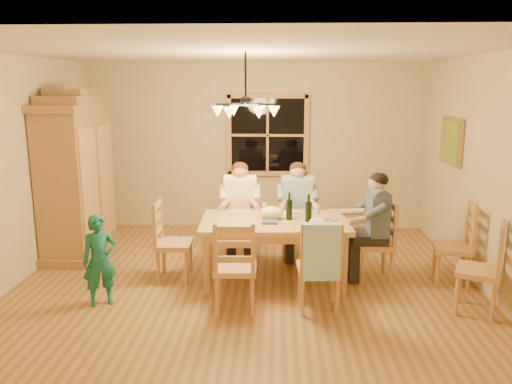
{
  "coord_description": "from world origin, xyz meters",
  "views": [
    {
      "loc": [
        0.36,
        -5.65,
        2.33
      ],
      "look_at": [
        0.11,
        0.1,
        1.11
      ],
      "focal_mm": 35.0,
      "sensor_mm": 36.0,
      "label": 1
    }
  ],
  "objects_px": {
    "armoire": "(77,180)",
    "child": "(100,260)",
    "chair_near_right": "(318,282)",
    "wine_bottle_b": "(309,208)",
    "chair_near_left": "(235,282)",
    "adult_plaid_man": "(297,198)",
    "adult_woman": "(240,198)",
    "dining_table": "(274,228)",
    "chair_spare_front": "(477,285)",
    "adult_slate_man": "(376,213)",
    "wine_bottle_a": "(289,206)",
    "chair_far_left": "(240,236)",
    "chair_spare_back": "(451,259)",
    "chair_far_right": "(297,236)",
    "chandelier": "(246,109)",
    "chair_end_left": "(175,256)",
    "chair_end_right": "(374,256)"
  },
  "relations": [
    {
      "from": "chair_near_left",
      "to": "chair_spare_front",
      "type": "xyz_separation_m",
      "value": [
        2.52,
        0.03,
        0.0
      ]
    },
    {
      "from": "adult_woman",
      "to": "chair_spare_front",
      "type": "bearing_deg",
      "value": 145.55
    },
    {
      "from": "chandelier",
      "to": "dining_table",
      "type": "bearing_deg",
      "value": 22.11
    },
    {
      "from": "chair_far_left",
      "to": "chair_near_left",
      "type": "bearing_deg",
      "value": 90.0
    },
    {
      "from": "chandelier",
      "to": "adult_slate_man",
      "type": "distance_m",
      "value": 1.99
    },
    {
      "from": "chair_spare_front",
      "to": "chair_end_left",
      "type": "bearing_deg",
      "value": 101.71
    },
    {
      "from": "chair_far_left",
      "to": "chair_spare_front",
      "type": "distance_m",
      "value": 3.06
    },
    {
      "from": "chair_far_right",
      "to": "chair_end_right",
      "type": "relative_size",
      "value": 1.0
    },
    {
      "from": "chair_near_left",
      "to": "adult_plaid_man",
      "type": "xyz_separation_m",
      "value": [
        0.71,
        1.68,
        0.54
      ]
    },
    {
      "from": "chandelier",
      "to": "armoire",
      "type": "distance_m",
      "value": 2.82
    },
    {
      "from": "chair_far_right",
      "to": "wine_bottle_a",
      "type": "xyz_separation_m",
      "value": [
        -0.13,
        -0.82,
        0.62
      ]
    },
    {
      "from": "chair_near_right",
      "to": "adult_slate_man",
      "type": "height_order",
      "value": "adult_slate_man"
    },
    {
      "from": "adult_woman",
      "to": "chair_spare_front",
      "type": "distance_m",
      "value": 3.1
    },
    {
      "from": "wine_bottle_b",
      "to": "chair_spare_back",
      "type": "distance_m",
      "value": 1.83
    },
    {
      "from": "chair_near_right",
      "to": "wine_bottle_b",
      "type": "bearing_deg",
      "value": 93.08
    },
    {
      "from": "armoire",
      "to": "adult_woman",
      "type": "distance_m",
      "value": 2.29
    },
    {
      "from": "chair_end_left",
      "to": "chair_spare_back",
      "type": "height_order",
      "value": "same"
    },
    {
      "from": "dining_table",
      "to": "adult_woman",
      "type": "distance_m",
      "value": 0.95
    },
    {
      "from": "chair_spare_back",
      "to": "chair_near_left",
      "type": "bearing_deg",
      "value": 117.64
    },
    {
      "from": "dining_table",
      "to": "adult_woman",
      "type": "height_order",
      "value": "adult_woman"
    },
    {
      "from": "chair_near_left",
      "to": "child",
      "type": "height_order",
      "value": "child"
    },
    {
      "from": "chair_far_left",
      "to": "child",
      "type": "xyz_separation_m",
      "value": [
        -1.4,
        -1.59,
        0.2
      ]
    },
    {
      "from": "wine_bottle_a",
      "to": "chair_spare_back",
      "type": "distance_m",
      "value": 2.04
    },
    {
      "from": "wine_bottle_b",
      "to": "chair_far_left",
      "type": "bearing_deg",
      "value": 134.79
    },
    {
      "from": "chair_far_right",
      "to": "child",
      "type": "distance_m",
      "value": 2.72
    },
    {
      "from": "dining_table",
      "to": "chair_far_left",
      "type": "bearing_deg",
      "value": 120.22
    },
    {
      "from": "armoire",
      "to": "child",
      "type": "xyz_separation_m",
      "value": [
        0.89,
        -1.69,
        -0.56
      ]
    },
    {
      "from": "chair_far_right",
      "to": "adult_woman",
      "type": "relative_size",
      "value": 1.13
    },
    {
      "from": "chair_end_right",
      "to": "chair_spare_front",
      "type": "xyz_separation_m",
      "value": [
        0.9,
        -0.87,
        0.0
      ]
    },
    {
      "from": "chair_spare_back",
      "to": "wine_bottle_a",
      "type": "bearing_deg",
      "value": 98.25
    },
    {
      "from": "wine_bottle_b",
      "to": "armoire",
      "type": "bearing_deg",
      "value": 162.92
    },
    {
      "from": "chair_near_left",
      "to": "chair_far_right",
      "type": "bearing_deg",
      "value": 64.8
    },
    {
      "from": "dining_table",
      "to": "chair_spare_back",
      "type": "height_order",
      "value": "chair_spare_back"
    },
    {
      "from": "chair_end_left",
      "to": "adult_slate_man",
      "type": "height_order",
      "value": "adult_slate_man"
    },
    {
      "from": "chair_end_left",
      "to": "adult_slate_man",
      "type": "relative_size",
      "value": 1.13
    },
    {
      "from": "chair_near_left",
      "to": "wine_bottle_a",
      "type": "height_order",
      "value": "wine_bottle_a"
    },
    {
      "from": "armoire",
      "to": "child",
      "type": "height_order",
      "value": "armoire"
    },
    {
      "from": "child",
      "to": "chair_end_right",
      "type": "bearing_deg",
      "value": -11.77
    },
    {
      "from": "chair_end_left",
      "to": "chair_end_right",
      "type": "bearing_deg",
      "value": 90.0
    },
    {
      "from": "chair_near_left",
      "to": "adult_plaid_man",
      "type": "distance_m",
      "value": 1.91
    },
    {
      "from": "dining_table",
      "to": "chair_spare_front",
      "type": "bearing_deg",
      "value": -21.09
    },
    {
      "from": "chair_spare_back",
      "to": "armoire",
      "type": "bearing_deg",
      "value": 89.04
    },
    {
      "from": "adult_slate_man",
      "to": "wine_bottle_a",
      "type": "height_order",
      "value": "adult_slate_man"
    },
    {
      "from": "chandelier",
      "to": "adult_slate_man",
      "type": "relative_size",
      "value": 0.88
    },
    {
      "from": "adult_woman",
      "to": "chair_spare_back",
      "type": "height_order",
      "value": "adult_woman"
    },
    {
      "from": "dining_table",
      "to": "wine_bottle_a",
      "type": "bearing_deg",
      "value": 5.8
    },
    {
      "from": "dining_table",
      "to": "wine_bottle_a",
      "type": "relative_size",
      "value": 5.43
    },
    {
      "from": "adult_woman",
      "to": "wine_bottle_b",
      "type": "height_order",
      "value": "adult_woman"
    },
    {
      "from": "wine_bottle_b",
      "to": "chair_spare_back",
      "type": "height_order",
      "value": "wine_bottle_b"
    },
    {
      "from": "wine_bottle_a",
      "to": "chair_spare_back",
      "type": "bearing_deg",
      "value": -1.69
    }
  ]
}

